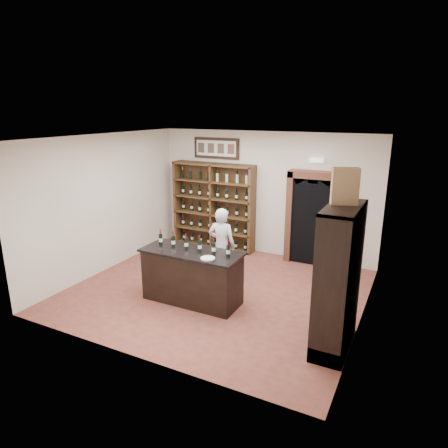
% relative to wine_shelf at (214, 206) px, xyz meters
% --- Properties ---
extents(floor, '(5.50, 5.50, 0.00)m').
position_rel_wine_shelf_xyz_m(floor, '(1.30, -2.33, -1.10)').
color(floor, '#95483B').
rests_on(floor, ground).
extents(ceiling, '(5.50, 5.50, 0.00)m').
position_rel_wine_shelf_xyz_m(ceiling, '(1.30, -2.33, 1.90)').
color(ceiling, white).
rests_on(ceiling, wall_back).
extents(wall_back, '(5.50, 0.04, 3.00)m').
position_rel_wine_shelf_xyz_m(wall_back, '(1.30, 0.17, 0.40)').
color(wall_back, silver).
rests_on(wall_back, ground).
extents(wall_left, '(0.04, 5.00, 3.00)m').
position_rel_wine_shelf_xyz_m(wall_left, '(-1.45, -2.33, 0.40)').
color(wall_left, silver).
rests_on(wall_left, ground).
extents(wall_right, '(0.04, 5.00, 3.00)m').
position_rel_wine_shelf_xyz_m(wall_right, '(4.05, -2.33, 0.40)').
color(wall_right, silver).
rests_on(wall_right, ground).
extents(wine_shelf, '(2.20, 0.38, 2.20)m').
position_rel_wine_shelf_xyz_m(wine_shelf, '(0.00, 0.00, 0.00)').
color(wine_shelf, '#4F381B').
rests_on(wine_shelf, ground).
extents(framed_picture, '(1.25, 0.04, 0.52)m').
position_rel_wine_shelf_xyz_m(framed_picture, '(0.00, 0.14, 1.45)').
color(framed_picture, black).
rests_on(framed_picture, wall_back).
extents(arched_doorway, '(1.17, 0.35, 2.17)m').
position_rel_wine_shelf_xyz_m(arched_doorway, '(2.55, -0.00, 0.04)').
color(arched_doorway, black).
rests_on(arched_doorway, ground).
extents(emergency_light, '(0.30, 0.10, 0.10)m').
position_rel_wine_shelf_xyz_m(emergency_light, '(2.55, 0.09, 1.30)').
color(emergency_light, white).
rests_on(emergency_light, wall_back).
extents(tasting_counter, '(1.88, 0.78, 1.00)m').
position_rel_wine_shelf_xyz_m(tasting_counter, '(1.10, -2.93, -0.61)').
color(tasting_counter, black).
rests_on(tasting_counter, ground).
extents(counter_bottle_0, '(0.07, 0.07, 0.30)m').
position_rel_wine_shelf_xyz_m(counter_bottle_0, '(0.38, -2.88, 0.01)').
color(counter_bottle_0, black).
rests_on(counter_bottle_0, tasting_counter).
extents(counter_bottle_1, '(0.07, 0.07, 0.30)m').
position_rel_wine_shelf_xyz_m(counter_bottle_1, '(0.67, -2.88, 0.01)').
color(counter_bottle_1, black).
rests_on(counter_bottle_1, tasting_counter).
extents(counter_bottle_2, '(0.07, 0.07, 0.30)m').
position_rel_wine_shelf_xyz_m(counter_bottle_2, '(0.96, -2.88, 0.01)').
color(counter_bottle_2, black).
rests_on(counter_bottle_2, tasting_counter).
extents(counter_bottle_3, '(0.07, 0.07, 0.30)m').
position_rel_wine_shelf_xyz_m(counter_bottle_3, '(1.24, -2.88, 0.01)').
color(counter_bottle_3, black).
rests_on(counter_bottle_3, tasting_counter).
extents(counter_bottle_4, '(0.07, 0.07, 0.30)m').
position_rel_wine_shelf_xyz_m(counter_bottle_4, '(1.53, -2.88, 0.01)').
color(counter_bottle_4, black).
rests_on(counter_bottle_4, tasting_counter).
extents(counter_bottle_5, '(0.07, 0.07, 0.30)m').
position_rel_wine_shelf_xyz_m(counter_bottle_5, '(1.82, -2.88, 0.01)').
color(counter_bottle_5, black).
rests_on(counter_bottle_5, tasting_counter).
extents(side_cabinet, '(0.48, 1.20, 2.20)m').
position_rel_wine_shelf_xyz_m(side_cabinet, '(3.82, -3.23, -0.35)').
color(side_cabinet, black).
rests_on(side_cabinet, ground).
extents(shopkeeper, '(0.61, 0.43, 1.59)m').
position_rel_wine_shelf_xyz_m(shopkeeper, '(1.18, -1.88, -0.31)').
color(shopkeeper, silver).
rests_on(shopkeeper, ground).
extents(plate, '(0.25, 0.25, 0.02)m').
position_rel_wine_shelf_xyz_m(plate, '(1.56, -3.14, -0.09)').
color(plate, silver).
rests_on(plate, tasting_counter).
extents(wine_crate, '(0.40, 0.27, 0.52)m').
position_rel_wine_shelf_xyz_m(wine_crate, '(3.76, -3.12, 1.36)').
color(wine_crate, tan).
rests_on(wine_crate, side_cabinet).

